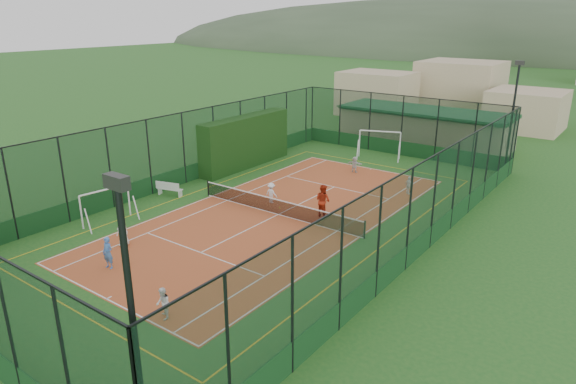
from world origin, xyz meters
name	(u,v)px	position (x,y,z in m)	size (l,w,h in m)	color
ground	(278,215)	(0.00, 0.00, 0.00)	(300.00, 300.00, 0.00)	#1F5B20
court_slab	(278,215)	(0.00, 0.00, 0.01)	(11.17, 23.97, 0.01)	#B55328
tennis_net	(278,206)	(0.00, 0.00, 0.53)	(11.67, 0.12, 1.06)	black
perimeter_fence	(278,175)	(0.00, 0.00, 2.50)	(18.12, 34.12, 5.00)	#10311D
floodlight_se	(136,346)	(8.60, -16.60, 4.12)	(0.60, 0.26, 8.25)	black
floodlight_ne	(512,119)	(8.60, 16.60, 4.12)	(0.60, 0.26, 8.25)	black
clubhouse	(424,127)	(0.00, 22.00, 1.57)	(15.20, 7.20, 3.15)	tan
hedge_left	(246,142)	(-8.30, 6.72, 1.97)	(1.35, 9.01, 3.94)	black
white_bench	(170,188)	(-7.80, -1.51, 0.50)	(1.78, 0.49, 1.00)	white
futsal_goal_near	(106,206)	(-7.26, -6.69, 0.96)	(0.87, 2.99, 1.93)	white
futsal_goal_far	(379,145)	(-1.06, 15.18, 1.11)	(3.43, 1.00, 2.22)	white
child_near_left	(123,232)	(-3.84, -8.12, 0.75)	(0.73, 0.47, 1.49)	white
child_near_mid	(108,253)	(-2.29, -10.10, 0.79)	(0.57, 0.37, 1.55)	#4578C4
child_near_right	(163,304)	(3.08, -11.41, 0.67)	(0.64, 0.50, 1.32)	white
child_far_left	(271,193)	(-1.57, 1.37, 0.66)	(0.84, 0.49, 1.31)	white
child_far_right	(409,185)	(4.71, 8.07, 0.61)	(0.70, 0.29, 1.19)	white
child_far_back	(355,164)	(-0.63, 10.30, 0.61)	(1.12, 0.36, 1.21)	silver
coach	(323,200)	(2.25, 1.38, 0.99)	(0.95, 0.74, 1.96)	#AF2A12
tennis_balls	(280,205)	(-0.86, 1.27, 0.04)	(1.46, 0.98, 0.07)	#CCE033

